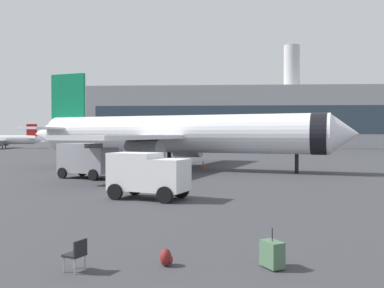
# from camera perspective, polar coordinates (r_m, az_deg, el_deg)

# --- Properties ---
(airplane_at_gate) EXTENTS (35.00, 31.96, 10.50)m
(airplane_at_gate) POSITION_cam_1_polar(r_m,az_deg,el_deg) (43.54, -2.24, 1.33)
(airplane_at_gate) COLOR white
(airplane_at_gate) RESTS_ON ground
(airplane_taxiing) EXTENTS (21.54, 19.57, 6.37)m
(airplane_taxiing) POSITION_cam_1_polar(r_m,az_deg,el_deg) (120.96, -24.54, 0.52)
(airplane_taxiing) COLOR white
(airplane_taxiing) RESTS_ON ground
(service_truck) EXTENTS (5.28, 4.14, 2.90)m
(service_truck) POSITION_cam_1_polar(r_m,az_deg,el_deg) (36.08, -14.03, -1.97)
(service_truck) COLOR gray
(service_truck) RESTS_ON ground
(cargo_van) EXTENTS (4.82, 3.55, 2.60)m
(cargo_van) POSITION_cam_1_polar(r_m,az_deg,el_deg) (23.96, -6.02, -3.95)
(cargo_van) COLOR white
(cargo_van) RESTS_ON ground
(safety_cone_near) EXTENTS (0.44, 0.44, 0.63)m
(safety_cone_near) POSITION_cam_1_polar(r_m,az_deg,el_deg) (51.35, -14.71, -2.46)
(safety_cone_near) COLOR #F2590C
(safety_cone_near) RESTS_ON ground
(safety_cone_mid) EXTENTS (0.44, 0.44, 0.69)m
(safety_cone_mid) POSITION_cam_1_polar(r_m,az_deg,el_deg) (47.64, 1.55, -2.67)
(safety_cone_mid) COLOR #F2590C
(safety_cone_mid) RESTS_ON ground
(safety_cone_far) EXTENTS (0.44, 0.44, 0.66)m
(safety_cone_far) POSITION_cam_1_polar(r_m,az_deg,el_deg) (40.44, -16.61, -3.45)
(safety_cone_far) COLOR #F2590C
(safety_cone_far) RESTS_ON ground
(rolling_suitcase) EXTENTS (0.66, 0.75, 1.10)m
(rolling_suitcase) POSITION_cam_1_polar(r_m,az_deg,el_deg) (12.05, 10.76, -14.37)
(rolling_suitcase) COLOR #476B4C
(rolling_suitcase) RESTS_ON ground
(traveller_backpack) EXTENTS (0.36, 0.40, 0.48)m
(traveller_backpack) POSITION_cam_1_polar(r_m,az_deg,el_deg) (12.12, -3.50, -15.04)
(traveller_backpack) COLOR maroon
(traveller_backpack) RESTS_ON ground
(gate_chair) EXTENTS (0.63, 0.63, 0.86)m
(gate_chair) POSITION_cam_1_polar(r_m,az_deg,el_deg) (11.94, -15.31, -14.01)
(gate_chair) COLOR black
(gate_chair) RESTS_ON ground
(terminal_building) EXTENTS (104.50, 18.60, 28.58)m
(terminal_building) POSITION_cam_1_polar(r_m,az_deg,el_deg) (121.51, 11.62, 3.52)
(terminal_building) COLOR #B2B2B7
(terminal_building) RESTS_ON ground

